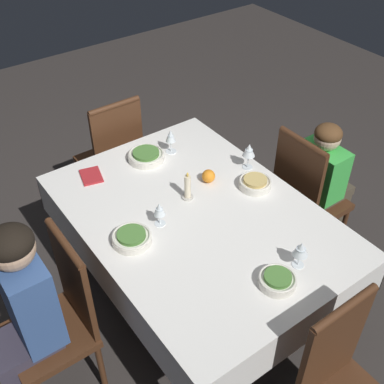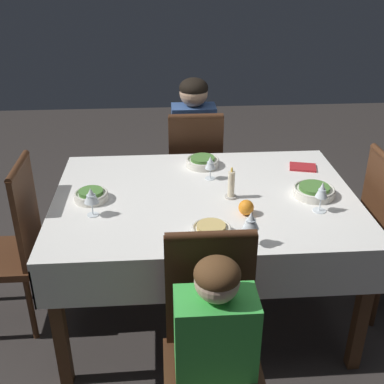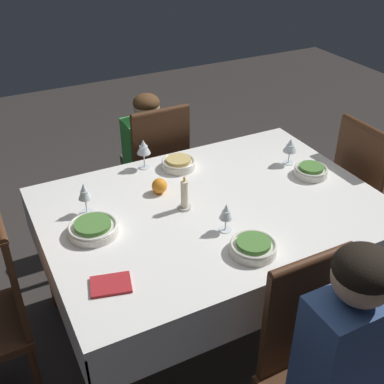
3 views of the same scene
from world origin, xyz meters
TOP-DOWN VIEW (x-y plane):
  - ground_plane at (0.00, 0.00)m, footprint 8.00×8.00m
  - dining_table at (0.00, 0.00)m, footprint 1.58×1.13m
  - chair_north at (0.01, 0.81)m, footprint 0.39×0.39m
  - chair_south at (-0.05, -0.81)m, footprint 0.39×0.39m
  - chair_west at (-1.04, -0.01)m, footprint 0.39×0.39m
  - person_adult_denim at (0.01, 0.96)m, footprint 0.30×0.34m
  - person_child_green at (-0.05, -0.98)m, footprint 0.30×0.33m
  - bowl_north at (0.02, 0.38)m, footprint 0.20×0.20m
  - wine_glass_north at (0.05, 0.20)m, footprint 0.06×0.06m
  - bowl_south at (-0.01, -0.40)m, footprint 0.18×0.18m
  - wine_glass_south at (0.15, -0.48)m, footprint 0.07×0.07m
  - bowl_west at (-0.59, -0.01)m, footprint 0.17×0.17m
  - wine_glass_west at (-0.56, -0.17)m, footprint 0.07×0.07m
  - bowl_east at (0.57, -0.04)m, footprint 0.22×0.22m
  - wine_glass_east at (0.55, -0.21)m, footprint 0.07×0.07m
  - candle_centerpiece at (0.13, -0.04)m, footprint 0.06×0.06m
  - orange_fruit at (0.18, -0.22)m, footprint 0.08×0.08m
  - napkin_red_folded at (0.61, 0.30)m, footprint 0.18×0.15m

SIDE VIEW (x-z plane):
  - ground_plane at x=0.00m, z-range 0.00..0.00m
  - chair_north at x=0.01m, z-range 0.03..1.00m
  - chair_south at x=-0.05m, z-range 0.03..1.00m
  - chair_west at x=-1.04m, z-range 0.03..1.00m
  - person_child_green at x=-0.05m, z-range 0.05..1.04m
  - person_adult_denim at x=0.01m, z-range 0.08..1.23m
  - dining_table at x=0.00m, z-range 0.30..1.06m
  - napkin_red_folded at x=0.61m, z-range 0.76..0.77m
  - bowl_east at x=0.57m, z-range 0.76..0.81m
  - bowl_north at x=0.02m, z-range 0.76..0.81m
  - bowl_south at x=-0.01m, z-range 0.76..0.81m
  - bowl_west at x=-0.59m, z-range 0.76..0.81m
  - orange_fruit at x=0.18m, z-range 0.76..0.83m
  - candle_centerpiece at x=0.13m, z-range 0.74..0.91m
  - wine_glass_north at x=0.05m, z-range 0.78..0.92m
  - wine_glass_west at x=-0.56m, z-range 0.79..0.93m
  - wine_glass_east at x=0.55m, z-range 0.79..0.95m
  - wine_glass_south at x=0.15m, z-range 0.79..0.96m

